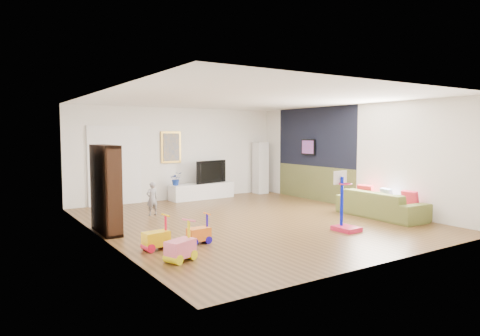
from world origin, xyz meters
TOP-DOWN VIEW (x-y plane):
  - floor at (0.00, 0.00)m, footprint 6.50×7.50m
  - ceiling at (0.00, 0.00)m, footprint 6.50×7.50m
  - wall_back at (0.00, 3.75)m, footprint 6.50×0.00m
  - wall_front at (0.00, -3.75)m, footprint 6.50×0.00m
  - wall_left at (-3.25, 0.00)m, footprint 0.00×7.50m
  - wall_right at (3.25, 0.00)m, footprint 0.00×7.50m
  - navy_accent at (3.23, 1.40)m, footprint 0.01×3.20m
  - olive_wainscot at (3.23, 1.40)m, footprint 0.01×3.20m
  - doorway at (-1.90, 3.71)m, footprint 1.45×0.06m
  - painting_back at (-0.25, 3.71)m, footprint 0.62×0.06m
  - artwork_right at (3.17, 1.60)m, footprint 0.04×0.56m
  - media_console at (0.60, 3.41)m, footprint 2.00×0.58m
  - tall_cabinet at (2.77, 3.43)m, footprint 0.40×0.40m
  - bookshelf at (-3.04, 0.53)m, footprint 0.32×1.18m
  - sofa at (2.75, -1.38)m, footprint 0.88×2.13m
  - basketball_hoop at (1.02, -1.94)m, footprint 0.43×0.51m
  - ride_on_yellow at (-2.70, -1.19)m, footprint 0.45×0.31m
  - ride_on_orange at (-1.91, -1.21)m, footprint 0.40×0.25m
  - ride_on_pink at (-2.64, -1.99)m, footprint 0.53×0.44m
  - child at (-1.62, 1.75)m, footprint 0.31×0.23m
  - tv at (0.85, 3.45)m, footprint 1.17×0.47m
  - vase_plant at (-0.25, 3.38)m, footprint 0.41×0.38m
  - pillow_left at (2.97, -1.99)m, footprint 0.10×0.37m
  - pillow_center at (2.99, -1.36)m, footprint 0.18×0.36m
  - pillow_right at (2.94, -0.77)m, footprint 0.15×0.41m

SIDE VIEW (x-z plane):
  - floor at x=0.00m, z-range 0.00..0.00m
  - media_console at x=0.60m, z-range 0.00..0.46m
  - ride_on_orange at x=-1.91m, z-range 0.00..0.53m
  - ride_on_yellow at x=-2.70m, z-range 0.00..0.57m
  - ride_on_pink at x=-2.64m, z-range 0.00..0.61m
  - sofa at x=2.75m, z-range 0.00..0.62m
  - child at x=-1.62m, z-range 0.00..0.80m
  - pillow_left at x=2.97m, z-range 0.30..0.67m
  - pillow_right at x=2.94m, z-range 0.29..0.68m
  - pillow_center at x=2.99m, z-range 0.31..0.66m
  - olive_wainscot at x=3.23m, z-range 0.00..1.00m
  - basketball_hoop at x=1.02m, z-range 0.00..1.20m
  - vase_plant at x=-0.25m, z-range 0.46..0.84m
  - tv at x=0.85m, z-range 0.46..1.14m
  - tall_cabinet at x=2.77m, z-range 0.00..1.67m
  - bookshelf at x=-3.04m, z-range 0.00..1.72m
  - doorway at x=-1.90m, z-range 0.00..2.10m
  - wall_back at x=0.00m, z-range 0.00..2.70m
  - wall_front at x=0.00m, z-range 0.00..2.70m
  - wall_left at x=-3.25m, z-range 0.00..2.70m
  - wall_right at x=3.25m, z-range 0.00..2.70m
  - artwork_right at x=3.17m, z-range 1.32..1.78m
  - painting_back at x=-0.25m, z-range 1.09..2.01m
  - navy_accent at x=3.23m, z-range 1.00..2.70m
  - ceiling at x=0.00m, z-range 2.70..2.70m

